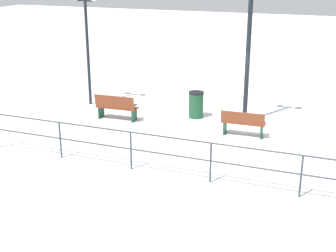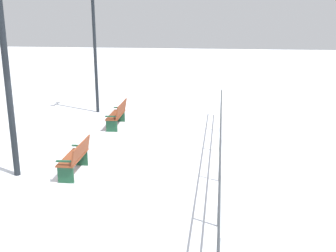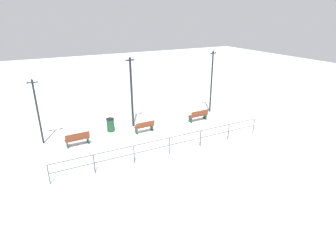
{
  "view_description": "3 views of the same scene",
  "coord_description": "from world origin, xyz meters",
  "px_view_note": "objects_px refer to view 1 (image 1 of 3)",
  "views": [
    {
      "loc": [
        -14.66,
        -3.05,
        5.37
      ],
      "look_at": [
        -2.73,
        1.62,
        0.97
      ],
      "focal_mm": 50.8,
      "sensor_mm": 36.0,
      "label": 1
    },
    {
      "loc": [
        -3.83,
        9.43,
        4.04
      ],
      "look_at": [
        -2.47,
        -0.83,
        1.15
      ],
      "focal_mm": 43.05,
      "sensor_mm": 36.0,
      "label": 2
    },
    {
      "loc": [
        -17.03,
        7.09,
        7.97
      ],
      "look_at": [
        -2.39,
        -0.7,
        1.17
      ],
      "focal_mm": 29.78,
      "sensor_mm": 36.0,
      "label": 3
    }
  ],
  "objects_px": {
    "lamppost_middle": "(250,24)",
    "trash_bin": "(196,105)",
    "bench_second": "(243,123)",
    "bench_third": "(116,107)",
    "lamppost_far": "(86,24)"
  },
  "relations": [
    {
      "from": "lamppost_middle",
      "to": "lamppost_far",
      "type": "xyz_separation_m",
      "value": [
        0.0,
        6.28,
        -0.28
      ]
    },
    {
      "from": "bench_second",
      "to": "trash_bin",
      "type": "bearing_deg",
      "value": 54.28
    },
    {
      "from": "lamppost_far",
      "to": "trash_bin",
      "type": "relative_size",
      "value": 4.47
    },
    {
      "from": "lamppost_far",
      "to": "trash_bin",
      "type": "bearing_deg",
      "value": -91.83
    },
    {
      "from": "lamppost_middle",
      "to": "trash_bin",
      "type": "height_order",
      "value": "lamppost_middle"
    },
    {
      "from": "bench_second",
      "to": "bench_third",
      "type": "height_order",
      "value": "bench_third"
    },
    {
      "from": "bench_second",
      "to": "lamppost_far",
      "type": "bearing_deg",
      "value": 74.88
    },
    {
      "from": "lamppost_middle",
      "to": "lamppost_far",
      "type": "height_order",
      "value": "lamppost_middle"
    },
    {
      "from": "bench_second",
      "to": "lamppost_middle",
      "type": "distance_m",
      "value": 3.35
    },
    {
      "from": "bench_second",
      "to": "trash_bin",
      "type": "distance_m",
      "value": 2.46
    },
    {
      "from": "bench_third",
      "to": "lamppost_far",
      "type": "height_order",
      "value": "lamppost_far"
    },
    {
      "from": "bench_second",
      "to": "lamppost_middle",
      "type": "relative_size",
      "value": 0.28
    },
    {
      "from": "bench_second",
      "to": "trash_bin",
      "type": "height_order",
      "value": "trash_bin"
    },
    {
      "from": "lamppost_middle",
      "to": "trash_bin",
      "type": "xyz_separation_m",
      "value": [
        -0.14,
        1.77,
        -2.96
      ]
    },
    {
      "from": "bench_second",
      "to": "bench_third",
      "type": "bearing_deg",
      "value": 87.36
    }
  ]
}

